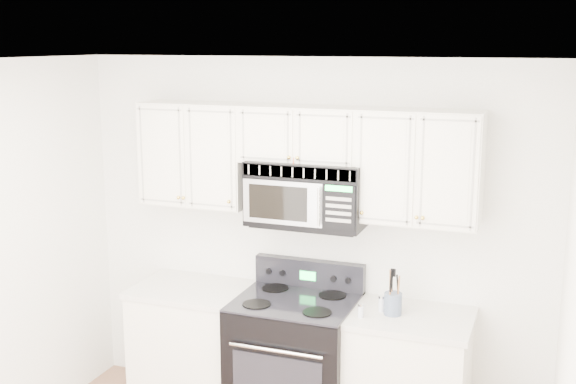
% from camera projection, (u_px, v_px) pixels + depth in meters
% --- Properties ---
extents(room, '(3.51, 3.51, 2.61)m').
position_uv_depth(room, '(200.00, 322.00, 3.67)').
color(room, brown).
rests_on(room, ground).
extents(base_cabinet_left, '(0.86, 0.65, 0.92)m').
position_uv_depth(base_cabinet_left, '(195.00, 349.00, 5.45)').
color(base_cabinet_left, silver).
rests_on(base_cabinet_left, ground).
extents(base_cabinet_right, '(0.86, 0.65, 0.92)m').
position_uv_depth(base_cabinet_right, '(405.00, 383.00, 4.90)').
color(base_cabinet_right, silver).
rests_on(base_cabinet_right, ground).
extents(range, '(0.83, 0.75, 1.14)m').
position_uv_depth(range, '(295.00, 360.00, 5.12)').
color(range, black).
rests_on(range, ground).
extents(upper_cabinets, '(2.44, 0.37, 0.75)m').
position_uv_depth(upper_cabinets, '(302.00, 155.00, 5.00)').
color(upper_cabinets, silver).
rests_on(upper_cabinets, ground).
extents(microwave, '(0.81, 0.46, 0.45)m').
position_uv_depth(microwave, '(308.00, 193.00, 4.99)').
color(microwave, black).
rests_on(microwave, ground).
extents(utensil_crock, '(0.12, 0.12, 0.32)m').
position_uv_depth(utensil_crock, '(393.00, 303.00, 4.79)').
color(utensil_crock, '#4C5970').
rests_on(utensil_crock, base_cabinet_right).
extents(shaker_salt, '(0.04, 0.04, 0.09)m').
position_uv_depth(shaker_salt, '(361.00, 310.00, 4.74)').
color(shaker_salt, silver).
rests_on(shaker_salt, base_cabinet_right).
extents(shaker_pepper, '(0.05, 0.05, 0.11)m').
position_uv_depth(shaker_pepper, '(382.00, 303.00, 4.85)').
color(shaker_pepper, silver).
rests_on(shaker_pepper, base_cabinet_right).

